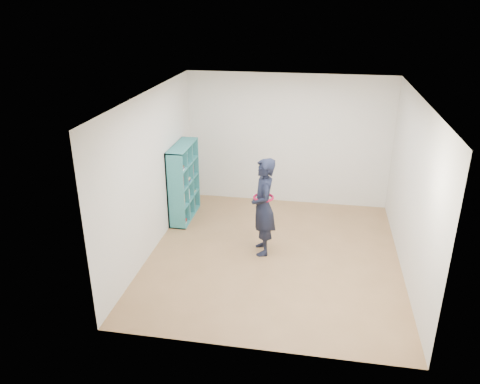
# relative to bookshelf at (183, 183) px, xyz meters

# --- Properties ---
(floor) EXTENTS (4.50, 4.50, 0.00)m
(floor) POSITION_rel_bookshelf_xyz_m (1.86, -1.15, -0.69)
(floor) COLOR olive
(floor) RESTS_ON ground
(ceiling) EXTENTS (4.50, 4.50, 0.00)m
(ceiling) POSITION_rel_bookshelf_xyz_m (1.86, -1.15, 1.91)
(ceiling) COLOR white
(ceiling) RESTS_ON wall_back
(wall_left) EXTENTS (0.02, 4.50, 2.60)m
(wall_left) POSITION_rel_bookshelf_xyz_m (-0.14, -1.15, 0.61)
(wall_left) COLOR silver
(wall_left) RESTS_ON floor
(wall_right) EXTENTS (0.02, 4.50, 2.60)m
(wall_right) POSITION_rel_bookshelf_xyz_m (3.86, -1.15, 0.61)
(wall_right) COLOR silver
(wall_right) RESTS_ON floor
(wall_back) EXTENTS (4.00, 0.02, 2.60)m
(wall_back) POSITION_rel_bookshelf_xyz_m (1.86, 1.10, 0.61)
(wall_back) COLOR silver
(wall_back) RESTS_ON floor
(wall_front) EXTENTS (4.00, 0.02, 2.60)m
(wall_front) POSITION_rel_bookshelf_xyz_m (1.86, -3.40, 0.61)
(wall_front) COLOR silver
(wall_front) RESTS_ON floor
(bookshelf) EXTENTS (0.31, 1.08, 1.43)m
(bookshelf) POSITION_rel_bookshelf_xyz_m (0.00, 0.00, 0.00)
(bookshelf) COLOR #277B77
(bookshelf) RESTS_ON floor
(person) EXTENTS (0.52, 0.67, 1.62)m
(person) POSITION_rel_bookshelf_xyz_m (1.66, -1.06, 0.12)
(person) COLOR black
(person) RESTS_ON floor
(smartphone) EXTENTS (0.06, 0.10, 0.13)m
(smartphone) POSITION_rel_bookshelf_xyz_m (1.50, -1.01, 0.23)
(smartphone) COLOR silver
(smartphone) RESTS_ON person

